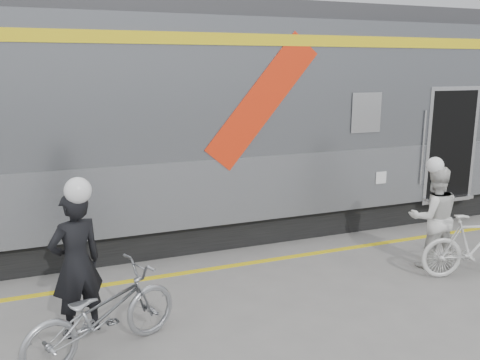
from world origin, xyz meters
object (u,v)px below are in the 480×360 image
woman (433,217)px  bicycle_right (475,246)px  man (76,264)px  bicycle_left (102,313)px

woman → bicycle_right: woman is taller
man → bicycle_left: bearing=88.1°
bicycle_left → bicycle_right: bicycle_right is taller
bicycle_right → man: bearing=101.7°
man → bicycle_right: bearing=153.5°
bicycle_left → bicycle_right: (5.33, 0.11, 0.01)m
bicycle_left → bicycle_right: bearing=-110.8°
bicycle_left → man: bearing=-1.9°
bicycle_left → woman: 5.08m
woman → man: bearing=17.5°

